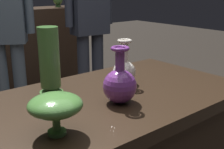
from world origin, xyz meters
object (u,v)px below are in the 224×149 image
at_px(vase_left_accent, 55,106).
at_px(shelf_vase_right, 16,0).
at_px(vase_tall_behind, 49,61).
at_px(visitor_near_right, 90,17).
at_px(vase_centerpiece, 120,84).
at_px(vase_right_accent, 124,70).
at_px(visitor_center_back, 5,26).

distance_m(vase_left_accent, shelf_vase_right, 2.43).
height_order(vase_tall_behind, visitor_near_right, visitor_near_right).
bearing_deg(vase_centerpiece, visitor_near_right, 58.64).
relative_size(vase_centerpiece, shelf_vase_right, 1.18).
bearing_deg(visitor_near_right, vase_left_accent, 58.26).
height_order(vase_left_accent, shelf_vase_right, shelf_vase_right).
bearing_deg(vase_right_accent, vase_left_accent, -154.38).
relative_size(vase_centerpiece, visitor_near_right, 0.13).
height_order(shelf_vase_right, visitor_near_right, visitor_near_right).
relative_size(vase_left_accent, shelf_vase_right, 0.89).
distance_m(vase_tall_behind, vase_left_accent, 0.38).
relative_size(visitor_near_right, visitor_center_back, 1.05).
distance_m(vase_tall_behind, vase_right_accent, 0.33).
distance_m(vase_right_accent, shelf_vase_right, 2.10).
xyz_separation_m(vase_centerpiece, vase_left_accent, (-0.30, -0.07, 0.02)).
distance_m(vase_left_accent, vase_right_accent, 0.51).
height_order(vase_tall_behind, vase_left_accent, vase_tall_behind).
relative_size(vase_centerpiece, vase_right_accent, 1.07).
xyz_separation_m(vase_centerpiece, vase_tall_behind, (-0.14, 0.27, 0.06)).
bearing_deg(visitor_center_back, visitor_near_right, -169.23).
bearing_deg(vase_right_accent, visitor_center_back, 89.44).
bearing_deg(shelf_vase_right, vase_centerpiece, -103.11).
bearing_deg(vase_left_accent, vase_centerpiece, 12.63).
xyz_separation_m(vase_tall_behind, visitor_near_right, (0.99, 1.12, 0.03)).
xyz_separation_m(vase_left_accent, shelf_vase_right, (0.82, 2.28, 0.20)).
height_order(vase_right_accent, shelf_vase_right, shelf_vase_right).
xyz_separation_m(vase_centerpiece, vase_right_accent, (0.16, 0.15, -0.01)).
relative_size(vase_right_accent, shelf_vase_right, 1.11).
distance_m(vase_tall_behind, visitor_center_back, 1.40).
distance_m(visitor_near_right, visitor_center_back, 0.72).
bearing_deg(visitor_near_right, vase_centerpiece, 65.18).
xyz_separation_m(vase_right_accent, shelf_vase_right, (0.36, 2.05, 0.22)).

